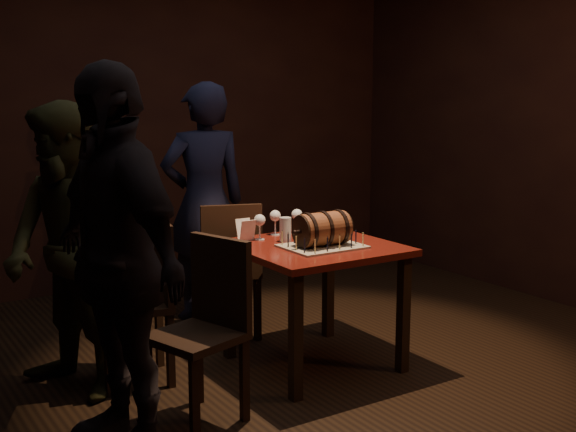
% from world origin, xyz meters
% --- Properties ---
extents(room_shell, '(5.04, 5.04, 2.80)m').
position_xyz_m(room_shell, '(0.00, 0.00, 1.40)').
color(room_shell, black).
rests_on(room_shell, ground).
extents(pub_table, '(0.90, 0.90, 0.75)m').
position_xyz_m(pub_table, '(0.12, 0.09, 0.64)').
color(pub_table, '#4D110C').
rests_on(pub_table, ground).
extents(cake_board, '(0.45, 0.35, 0.01)m').
position_xyz_m(cake_board, '(0.12, 0.00, 0.76)').
color(cake_board, gray).
rests_on(cake_board, pub_table).
extents(barrel_cake, '(0.36, 0.21, 0.21)m').
position_xyz_m(barrel_cake, '(0.12, 0.00, 0.86)').
color(barrel_cake, brown).
rests_on(barrel_cake, cake_board).
extents(birthday_candles, '(0.40, 0.30, 0.09)m').
position_xyz_m(birthday_candles, '(0.12, 0.00, 0.80)').
color(birthday_candles, '#F7EE93').
rests_on(birthday_candles, cake_board).
extents(wine_glass_left, '(0.07, 0.07, 0.16)m').
position_xyz_m(wine_glass_left, '(-0.08, 0.39, 0.87)').
color(wine_glass_left, silver).
rests_on(wine_glass_left, pub_table).
extents(wine_glass_mid, '(0.07, 0.07, 0.16)m').
position_xyz_m(wine_glass_mid, '(0.08, 0.47, 0.87)').
color(wine_glass_mid, silver).
rests_on(wine_glass_mid, pub_table).
extents(wine_glass_right, '(0.07, 0.07, 0.16)m').
position_xyz_m(wine_glass_right, '(0.22, 0.43, 0.87)').
color(wine_glass_right, silver).
rests_on(wine_glass_right, pub_table).
extents(pint_of_ale, '(0.07, 0.07, 0.15)m').
position_xyz_m(pint_of_ale, '(0.02, 0.26, 0.82)').
color(pint_of_ale, silver).
rests_on(pint_of_ale, pub_table).
extents(menu_card, '(0.10, 0.05, 0.13)m').
position_xyz_m(menu_card, '(-0.16, 0.41, 0.81)').
color(menu_card, white).
rests_on(menu_card, pub_table).
extents(chair_back, '(0.51, 0.51, 0.93)m').
position_xyz_m(chair_back, '(-0.08, 0.79, 0.52)').
color(chair_back, black).
rests_on(chair_back, ground).
extents(chair_left_rear, '(0.47, 0.47, 0.93)m').
position_xyz_m(chair_left_rear, '(-0.81, 0.43, 0.52)').
color(chair_left_rear, black).
rests_on(chair_left_rear, ground).
extents(chair_left_front, '(0.50, 0.50, 0.93)m').
position_xyz_m(chair_left_front, '(-0.74, -0.22, 0.52)').
color(chair_left_front, black).
rests_on(chair_left_front, ground).
extents(person_back, '(0.69, 0.51, 1.72)m').
position_xyz_m(person_back, '(-0.02, 1.30, 0.86)').
color(person_back, black).
rests_on(person_back, ground).
extents(person_left_rear, '(0.85, 0.95, 1.61)m').
position_xyz_m(person_left_rear, '(-1.24, 0.45, 0.80)').
color(person_left_rear, '#39391C').
rests_on(person_left_rear, ground).
extents(person_left_front, '(0.57, 1.10, 1.79)m').
position_xyz_m(person_left_front, '(-1.23, -0.29, 0.89)').
color(person_left_front, black).
rests_on(person_left_front, ground).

